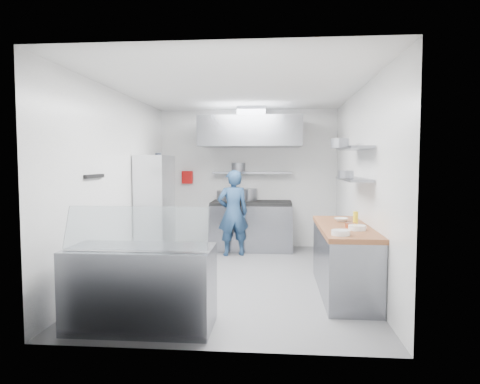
# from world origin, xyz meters

# --- Properties ---
(floor) EXTENTS (5.00, 5.00, 0.00)m
(floor) POSITION_xyz_m (0.00, 0.00, 0.00)
(floor) COLOR slate
(floor) RESTS_ON ground
(ceiling) EXTENTS (5.00, 5.00, 0.00)m
(ceiling) POSITION_xyz_m (0.00, 0.00, 2.80)
(ceiling) COLOR silver
(ceiling) RESTS_ON wall_back
(wall_back) EXTENTS (3.60, 2.80, 0.02)m
(wall_back) POSITION_xyz_m (0.00, 2.50, 1.40)
(wall_back) COLOR white
(wall_back) RESTS_ON floor
(wall_front) EXTENTS (3.60, 2.80, 0.02)m
(wall_front) POSITION_xyz_m (0.00, -2.50, 1.40)
(wall_front) COLOR white
(wall_front) RESTS_ON floor
(wall_left) EXTENTS (2.80, 5.00, 0.02)m
(wall_left) POSITION_xyz_m (-1.80, 0.00, 1.40)
(wall_left) COLOR white
(wall_left) RESTS_ON floor
(wall_right) EXTENTS (2.80, 5.00, 0.02)m
(wall_right) POSITION_xyz_m (1.80, 0.00, 1.40)
(wall_right) COLOR white
(wall_right) RESTS_ON floor
(gas_range) EXTENTS (1.60, 0.80, 0.90)m
(gas_range) POSITION_xyz_m (0.10, 2.10, 0.45)
(gas_range) COLOR gray
(gas_range) RESTS_ON floor
(cooktop) EXTENTS (1.57, 0.78, 0.06)m
(cooktop) POSITION_xyz_m (0.10, 2.10, 0.93)
(cooktop) COLOR black
(cooktop) RESTS_ON gas_range
(stock_pot_left) EXTENTS (0.27, 0.27, 0.20)m
(stock_pot_left) POSITION_xyz_m (-0.48, 2.25, 1.06)
(stock_pot_left) COLOR slate
(stock_pot_left) RESTS_ON cooktop
(stock_pot_mid) EXTENTS (0.35, 0.35, 0.24)m
(stock_pot_mid) POSITION_xyz_m (0.02, 2.34, 1.08)
(stock_pot_mid) COLOR slate
(stock_pot_mid) RESTS_ON cooktop
(over_range_shelf) EXTENTS (1.60, 0.30, 0.04)m
(over_range_shelf) POSITION_xyz_m (0.10, 2.34, 1.52)
(over_range_shelf) COLOR gray
(over_range_shelf) RESTS_ON wall_back
(shelf_pot_a) EXTENTS (0.28, 0.28, 0.18)m
(shelf_pot_a) POSITION_xyz_m (-0.19, 2.49, 1.63)
(shelf_pot_a) COLOR slate
(shelf_pot_a) RESTS_ON over_range_shelf
(extractor_hood) EXTENTS (1.90, 1.15, 0.55)m
(extractor_hood) POSITION_xyz_m (0.10, 1.93, 2.30)
(extractor_hood) COLOR gray
(extractor_hood) RESTS_ON wall_back
(hood_duct) EXTENTS (0.55, 0.55, 0.24)m
(hood_duct) POSITION_xyz_m (0.10, 2.15, 2.68)
(hood_duct) COLOR slate
(hood_duct) RESTS_ON extractor_hood
(red_firebox) EXTENTS (0.22, 0.10, 0.26)m
(red_firebox) POSITION_xyz_m (-1.25, 2.44, 1.42)
(red_firebox) COLOR #AA0E0D
(red_firebox) RESTS_ON wall_back
(chef) EXTENTS (0.67, 0.54, 1.59)m
(chef) POSITION_xyz_m (-0.21, 1.55, 0.79)
(chef) COLOR navy
(chef) RESTS_ON floor
(wire_rack) EXTENTS (0.50, 0.90, 1.85)m
(wire_rack) POSITION_xyz_m (-1.53, 1.03, 0.93)
(wire_rack) COLOR silver
(wire_rack) RESTS_ON floor
(rack_bin_a) EXTENTS (0.16, 0.19, 0.17)m
(rack_bin_a) POSITION_xyz_m (-1.53, 1.04, 0.80)
(rack_bin_a) COLOR white
(rack_bin_a) RESTS_ON wire_rack
(rack_bin_b) EXTENTS (0.13, 0.16, 0.14)m
(rack_bin_b) POSITION_xyz_m (-1.53, 1.38, 1.30)
(rack_bin_b) COLOR yellow
(rack_bin_b) RESTS_ON wire_rack
(rack_jar) EXTENTS (0.10, 0.10, 0.18)m
(rack_jar) POSITION_xyz_m (-1.48, 1.08, 1.80)
(rack_jar) COLOR black
(rack_jar) RESTS_ON wire_rack
(knife_strip) EXTENTS (0.04, 0.55, 0.05)m
(knife_strip) POSITION_xyz_m (-1.78, -0.90, 1.55)
(knife_strip) COLOR black
(knife_strip) RESTS_ON wall_left
(prep_counter_base) EXTENTS (0.62, 2.00, 0.84)m
(prep_counter_base) POSITION_xyz_m (1.48, -0.60, 0.42)
(prep_counter_base) COLOR gray
(prep_counter_base) RESTS_ON floor
(prep_counter_top) EXTENTS (0.65, 2.04, 0.06)m
(prep_counter_top) POSITION_xyz_m (1.48, -0.60, 0.87)
(prep_counter_top) COLOR brown
(prep_counter_top) RESTS_ON prep_counter_base
(plate_stack_a) EXTENTS (0.21, 0.21, 0.06)m
(plate_stack_a) POSITION_xyz_m (1.32, -1.37, 0.93)
(plate_stack_a) COLOR white
(plate_stack_a) RESTS_ON prep_counter_top
(plate_stack_b) EXTENTS (0.21, 0.21, 0.06)m
(plate_stack_b) POSITION_xyz_m (1.58, -0.97, 0.93)
(plate_stack_b) COLOR white
(plate_stack_b) RESTS_ON prep_counter_top
(copper_pan) EXTENTS (0.14, 0.14, 0.06)m
(copper_pan) POSITION_xyz_m (1.54, -0.77, 0.93)
(copper_pan) COLOR #C45E37
(copper_pan) RESTS_ON prep_counter_top
(squeeze_bottle) EXTENTS (0.07, 0.07, 0.18)m
(squeeze_bottle) POSITION_xyz_m (1.64, -0.54, 0.99)
(squeeze_bottle) COLOR yellow
(squeeze_bottle) RESTS_ON prep_counter_top
(mixing_bowl) EXTENTS (0.21, 0.21, 0.05)m
(mixing_bowl) POSITION_xyz_m (1.50, -0.20, 0.92)
(mixing_bowl) COLOR white
(mixing_bowl) RESTS_ON prep_counter_top
(wall_shelf_lower) EXTENTS (0.30, 1.30, 0.04)m
(wall_shelf_lower) POSITION_xyz_m (1.64, -0.30, 1.50)
(wall_shelf_lower) COLOR gray
(wall_shelf_lower) RESTS_ON wall_right
(wall_shelf_upper) EXTENTS (0.30, 1.30, 0.04)m
(wall_shelf_upper) POSITION_xyz_m (1.64, -0.30, 1.92)
(wall_shelf_upper) COLOR gray
(wall_shelf_upper) RESTS_ON wall_right
(shelf_pot_c) EXTENTS (0.20, 0.20, 0.10)m
(shelf_pot_c) POSITION_xyz_m (1.52, -0.44, 1.57)
(shelf_pot_c) COLOR slate
(shelf_pot_c) RESTS_ON wall_shelf_lower
(shelf_pot_d) EXTENTS (0.27, 0.27, 0.14)m
(shelf_pot_d) POSITION_xyz_m (1.52, 0.17, 2.01)
(shelf_pot_d) COLOR slate
(shelf_pot_d) RESTS_ON wall_shelf_upper
(display_case) EXTENTS (1.50, 0.70, 0.85)m
(display_case) POSITION_xyz_m (-0.81, -2.00, 0.42)
(display_case) COLOR gray
(display_case) RESTS_ON floor
(display_glass) EXTENTS (1.47, 0.19, 0.42)m
(display_glass) POSITION_xyz_m (-0.81, -2.12, 1.07)
(display_glass) COLOR silver
(display_glass) RESTS_ON display_case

